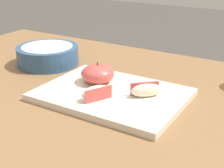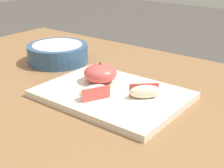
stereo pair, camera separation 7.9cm
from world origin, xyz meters
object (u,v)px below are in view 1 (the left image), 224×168
Objects in this scene: apple_wedge_right at (96,92)px; ceramic_fruit_bowl at (48,55)px; apple_half_skin_up at (98,74)px; cutting_board at (112,95)px; apple_wedge_front at (146,90)px.

ceramic_fruit_bowl reaches higher than apple_wedge_right.
ceramic_fruit_bowl is at bearing 161.98° from apple_half_skin_up.
apple_wedge_right reaches higher than cutting_board.
cutting_board is at bearing -168.65° from apple_wedge_front.
apple_half_skin_up is 0.45× the size of ceramic_fruit_bowl.
apple_wedge_right is at bearing -99.90° from cutting_board.
apple_wedge_right is at bearing -29.38° from ceramic_fruit_bowl.
apple_wedge_front reaches higher than cutting_board.
apple_wedge_right is 0.40× the size of ceramic_fruit_bowl.
apple_wedge_front is at bearing -6.04° from apple_half_skin_up.
cutting_board is at bearing -19.99° from ceramic_fruit_bowl.
cutting_board is 4.55× the size of apple_wedge_right.
cutting_board is 1.81× the size of ceramic_fruit_bowl.
ceramic_fruit_bowl is at bearing 160.01° from cutting_board.
ceramic_fruit_bowl reaches higher than apple_wedge_front.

